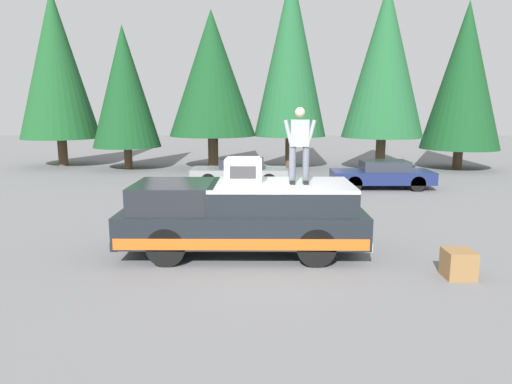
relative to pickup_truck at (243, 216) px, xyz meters
name	(u,v)px	position (x,y,z in m)	size (l,w,h in m)	color
ground_plane	(260,259)	(-0.44, -0.39, -0.87)	(90.00, 90.00, 0.00)	slate
pickup_truck	(243,216)	(0.00, 0.00, 0.00)	(2.01, 5.54, 1.65)	black
compressor_unit	(244,170)	(0.19, -0.01, 1.05)	(0.65, 0.84, 0.56)	white
person_on_truck_bed	(300,143)	(-0.08, -1.26, 1.68)	(0.29, 0.72, 1.69)	#4C515B
parked_car_navy	(382,174)	(8.65, -5.48, -0.29)	(1.64, 4.10, 1.16)	navy
parked_car_grey	(240,172)	(9.39, 0.48, -0.29)	(1.64, 4.10, 1.16)	gray
wooden_crate	(459,264)	(-1.51, -4.34, -0.59)	(0.56, 0.56, 0.56)	olive
conifer_far_left	(464,76)	(14.68, -11.17, 4.06)	(4.09, 4.09, 8.77)	#4C3826
conifer_left	(385,61)	(14.28, -6.85, 4.78)	(4.23, 4.23, 9.58)	#4C3826
conifer_center_left	(291,54)	(15.13, -2.03, 5.24)	(3.91, 3.91, 10.49)	#4C3826
conifer_center_right	(212,74)	(14.91, 2.19, 4.20)	(4.67, 4.67, 8.38)	#4C3826
conifer_right	(125,87)	(14.58, 6.81, 3.50)	(3.61, 3.61, 7.56)	#4C3826
conifer_far_right	(56,65)	(15.91, 10.96, 4.76)	(4.34, 4.34, 9.70)	#4C3826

